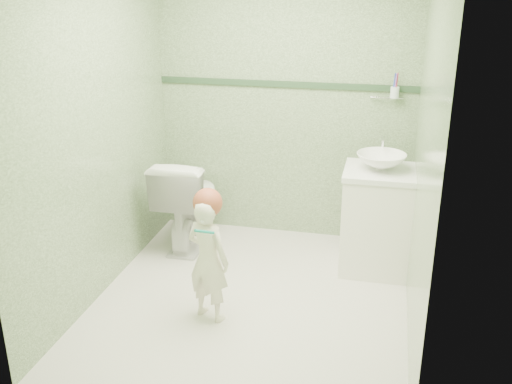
# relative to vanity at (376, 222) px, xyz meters

# --- Properties ---
(ground) EXTENTS (2.50, 2.50, 0.00)m
(ground) POSITION_rel_vanity_xyz_m (-0.84, -0.70, -0.40)
(ground) COLOR silver
(ground) RESTS_ON ground
(room_shell) EXTENTS (2.50, 2.54, 2.40)m
(room_shell) POSITION_rel_vanity_xyz_m (-0.84, -0.70, 0.80)
(room_shell) COLOR gray
(room_shell) RESTS_ON ground
(trim_stripe) EXTENTS (2.20, 0.02, 0.05)m
(trim_stripe) POSITION_rel_vanity_xyz_m (-0.84, 0.54, 0.95)
(trim_stripe) COLOR #2C472E
(trim_stripe) RESTS_ON room_shell
(vanity) EXTENTS (0.52, 0.50, 0.80)m
(vanity) POSITION_rel_vanity_xyz_m (0.00, 0.00, 0.00)
(vanity) COLOR white
(vanity) RESTS_ON ground
(counter) EXTENTS (0.54, 0.52, 0.04)m
(counter) POSITION_rel_vanity_xyz_m (0.00, 0.00, 0.41)
(counter) COLOR white
(counter) RESTS_ON vanity
(basin) EXTENTS (0.37, 0.37, 0.13)m
(basin) POSITION_rel_vanity_xyz_m (0.00, 0.00, 0.49)
(basin) COLOR white
(basin) RESTS_ON counter
(faucet) EXTENTS (0.03, 0.13, 0.18)m
(faucet) POSITION_rel_vanity_xyz_m (0.00, 0.19, 0.57)
(faucet) COLOR silver
(faucet) RESTS_ON counter
(cup_holder) EXTENTS (0.26, 0.07, 0.21)m
(cup_holder) POSITION_rel_vanity_xyz_m (0.05, 0.48, 0.93)
(cup_holder) COLOR silver
(cup_holder) RESTS_ON room_shell
(toilet) EXTENTS (0.46, 0.79, 0.80)m
(toilet) POSITION_rel_vanity_xyz_m (-1.58, 0.10, -0.00)
(toilet) COLOR white
(toilet) RESTS_ON ground
(toddler) EXTENTS (0.37, 0.31, 0.87)m
(toddler) POSITION_rel_vanity_xyz_m (-1.07, -0.98, 0.03)
(toddler) COLOR #EEE4CE
(toddler) RESTS_ON ground
(hair_cap) EXTENTS (0.19, 0.19, 0.19)m
(hair_cap) POSITION_rel_vanity_xyz_m (-1.07, -0.95, 0.43)
(hair_cap) COLOR #A14B31
(hair_cap) RESTS_ON toddler
(teal_toothbrush) EXTENTS (0.11, 0.14, 0.08)m
(teal_toothbrush) POSITION_rel_vanity_xyz_m (-1.04, -1.12, 0.31)
(teal_toothbrush) COLOR #128C80
(teal_toothbrush) RESTS_ON toddler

